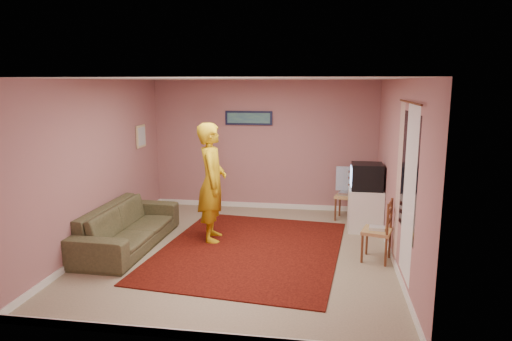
# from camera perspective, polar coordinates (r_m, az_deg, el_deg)

# --- Properties ---
(ground) EXTENTS (5.00, 5.00, 0.00)m
(ground) POSITION_cam_1_polar(r_m,az_deg,el_deg) (7.12, -1.83, -10.03)
(ground) COLOR tan
(ground) RESTS_ON ground
(wall_back) EXTENTS (4.50, 0.02, 2.60)m
(wall_back) POSITION_cam_1_polar(r_m,az_deg,el_deg) (9.20, 0.97, 3.16)
(wall_back) COLOR #A46C6C
(wall_back) RESTS_ON ground
(wall_front) EXTENTS (4.50, 0.02, 2.60)m
(wall_front) POSITION_cam_1_polar(r_m,az_deg,el_deg) (4.40, -7.91, -5.68)
(wall_front) COLOR #A46C6C
(wall_front) RESTS_ON ground
(wall_left) EXTENTS (0.02, 5.00, 2.60)m
(wall_left) POSITION_cam_1_polar(r_m,az_deg,el_deg) (7.51, -19.03, 0.77)
(wall_left) COLOR #A46C6C
(wall_left) RESTS_ON ground
(wall_right) EXTENTS (0.02, 5.00, 2.60)m
(wall_right) POSITION_cam_1_polar(r_m,az_deg,el_deg) (6.73, 17.28, -0.25)
(wall_right) COLOR #A46C6C
(wall_right) RESTS_ON ground
(ceiling) EXTENTS (4.50, 5.00, 0.02)m
(ceiling) POSITION_cam_1_polar(r_m,az_deg,el_deg) (6.65, -1.97, 11.38)
(ceiling) COLOR silver
(ceiling) RESTS_ON wall_back
(baseboard_back) EXTENTS (4.50, 0.02, 0.10)m
(baseboard_back) POSITION_cam_1_polar(r_m,az_deg,el_deg) (9.45, 0.94, -4.38)
(baseboard_back) COLOR white
(baseboard_back) RESTS_ON ground
(baseboard_front) EXTENTS (4.50, 0.02, 0.10)m
(baseboard_front) POSITION_cam_1_polar(r_m,az_deg,el_deg) (4.91, -7.47, -19.75)
(baseboard_front) COLOR white
(baseboard_front) RESTS_ON ground
(baseboard_left) EXTENTS (0.02, 5.00, 0.10)m
(baseboard_left) POSITION_cam_1_polar(r_m,az_deg,el_deg) (7.81, -18.38, -8.29)
(baseboard_left) COLOR white
(baseboard_left) RESTS_ON ground
(baseboard_right) EXTENTS (0.02, 5.00, 0.10)m
(baseboard_right) POSITION_cam_1_polar(r_m,az_deg,el_deg) (7.07, 16.62, -10.23)
(baseboard_right) COLOR white
(baseboard_right) RESTS_ON ground
(window) EXTENTS (0.01, 1.10, 1.50)m
(window) POSITION_cam_1_polar(r_m,az_deg,el_deg) (5.83, 18.58, -0.50)
(window) COLOR black
(window) RESTS_ON wall_right
(curtain_sheer) EXTENTS (0.01, 0.75, 2.10)m
(curtain_sheer) POSITION_cam_1_polar(r_m,az_deg,el_deg) (5.73, 18.57, -2.76)
(curtain_sheer) COLOR white
(curtain_sheer) RESTS_ON wall_right
(curtain_floral) EXTENTS (0.01, 0.35, 2.10)m
(curtain_floral) POSITION_cam_1_polar(r_m,az_deg,el_deg) (6.40, 17.40, -1.28)
(curtain_floral) COLOR silver
(curtain_floral) RESTS_ON wall_right
(curtain_rod) EXTENTS (0.02, 1.40, 0.02)m
(curtain_rod) POSITION_cam_1_polar(r_m,az_deg,el_deg) (5.72, 18.67, 8.08)
(curtain_rod) COLOR brown
(curtain_rod) RESTS_ON wall_right
(picture_back) EXTENTS (0.95, 0.04, 0.28)m
(picture_back) POSITION_cam_1_polar(r_m,az_deg,el_deg) (9.16, -0.92, 6.58)
(picture_back) COLOR #121532
(picture_back) RESTS_ON wall_back
(picture_left) EXTENTS (0.04, 0.38, 0.42)m
(picture_left) POSITION_cam_1_polar(r_m,az_deg,el_deg) (8.89, -14.18, 4.17)
(picture_left) COLOR beige
(picture_left) RESTS_ON wall_left
(area_rug) EXTENTS (3.00, 3.60, 0.02)m
(area_rug) POSITION_cam_1_polar(r_m,az_deg,el_deg) (7.15, -0.74, -9.85)
(area_rug) COLOR black
(area_rug) RESTS_ON ground
(tv_cabinet) EXTENTS (0.58, 0.53, 0.74)m
(tv_cabinet) POSITION_cam_1_polar(r_m,az_deg,el_deg) (8.18, 13.50, -4.82)
(tv_cabinet) COLOR white
(tv_cabinet) RESTS_ON ground
(crt_tv) EXTENTS (0.54, 0.47, 0.45)m
(crt_tv) POSITION_cam_1_polar(r_m,az_deg,el_deg) (8.04, 13.65, -0.73)
(crt_tv) COLOR black
(crt_tv) RESTS_ON tv_cabinet
(chair_a) EXTENTS (0.51, 0.49, 0.50)m
(chair_a) POSITION_cam_1_polar(r_m,az_deg,el_deg) (8.70, 11.39, -2.43)
(chair_a) COLOR tan
(chair_a) RESTS_ON ground
(dvd_player) EXTENTS (0.36, 0.30, 0.05)m
(dvd_player) POSITION_cam_1_polar(r_m,az_deg,el_deg) (8.72, 11.38, -2.85)
(dvd_player) COLOR #A9A9AE
(dvd_player) RESTS_ON chair_a
(blue_throw) EXTENTS (0.44, 0.05, 0.46)m
(blue_throw) POSITION_cam_1_polar(r_m,az_deg,el_deg) (8.85, 11.38, -1.00)
(blue_throw) COLOR #84A7D9
(blue_throw) RESTS_ON chair_a
(chair_b) EXTENTS (0.49, 0.50, 0.49)m
(chair_b) POSITION_cam_1_polar(r_m,az_deg,el_deg) (6.82, 14.91, -6.43)
(chair_b) COLOR tan
(chair_b) RESTS_ON ground
(game_console) EXTENTS (0.23, 0.18, 0.04)m
(game_console) POSITION_cam_1_polar(r_m,az_deg,el_deg) (6.84, 14.88, -6.98)
(game_console) COLOR silver
(game_console) RESTS_ON chair_b
(sofa) EXTENTS (0.93, 2.27, 0.66)m
(sofa) POSITION_cam_1_polar(r_m,az_deg,el_deg) (7.48, -15.71, -6.73)
(sofa) COLOR brown
(sofa) RESTS_ON ground
(person) EXTENTS (0.57, 0.77, 1.93)m
(person) POSITION_cam_1_polar(r_m,az_deg,el_deg) (7.38, -5.51, -1.50)
(person) COLOR gold
(person) RESTS_ON ground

